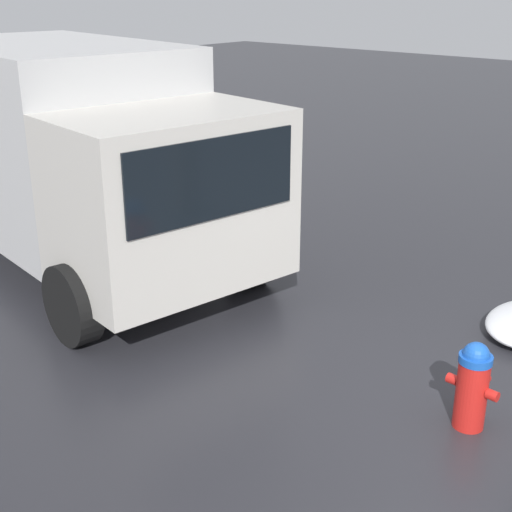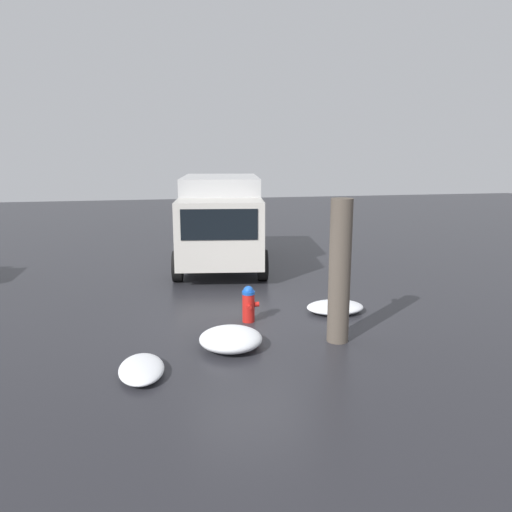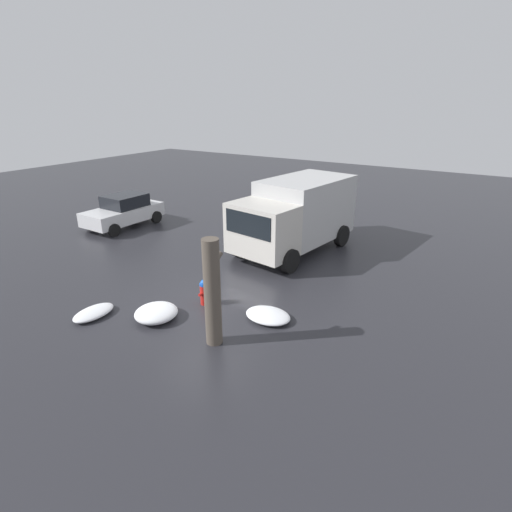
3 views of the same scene
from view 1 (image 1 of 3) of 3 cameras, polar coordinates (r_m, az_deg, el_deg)
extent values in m
plane|color=#28282D|center=(6.73, 16.55, -12.87)|extent=(60.00, 60.00, 0.00)
cylinder|color=red|center=(6.57, 16.84, -10.57)|extent=(0.27, 0.27, 0.63)
cylinder|color=blue|center=(6.39, 17.17, -7.88)|extent=(0.29, 0.29, 0.07)
sphere|color=blue|center=(6.38, 17.21, -7.60)|extent=(0.23, 0.23, 0.23)
cylinder|color=red|center=(6.67, 17.68, -9.35)|extent=(0.12, 0.11, 0.11)
cylinder|color=red|center=(6.60, 15.47, -9.47)|extent=(0.10, 0.09, 0.09)
cylinder|color=red|center=(6.46, 18.38, -10.52)|extent=(0.10, 0.09, 0.09)
cube|color=beige|center=(8.01, -6.87, 4.64)|extent=(1.96, 2.69, 1.92)
cube|color=black|center=(7.26, -3.39, 6.16)|extent=(0.33, 2.07, 0.84)
cube|color=#BCBCBC|center=(10.39, -15.83, 9.35)|extent=(4.40, 3.05, 2.46)
cylinder|color=black|center=(9.08, -0.37, 0.42)|extent=(0.93, 0.41, 0.90)
cylinder|color=black|center=(7.85, -14.46, -3.76)|extent=(0.93, 0.41, 0.90)
cylinder|color=black|center=(12.09, -12.01, 5.28)|extent=(0.93, 0.41, 0.90)
camera|label=2|loc=(8.92, 108.86, -6.85)|focal=35.00mm
camera|label=3|loc=(14.12, 73.07, 16.28)|focal=28.00mm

